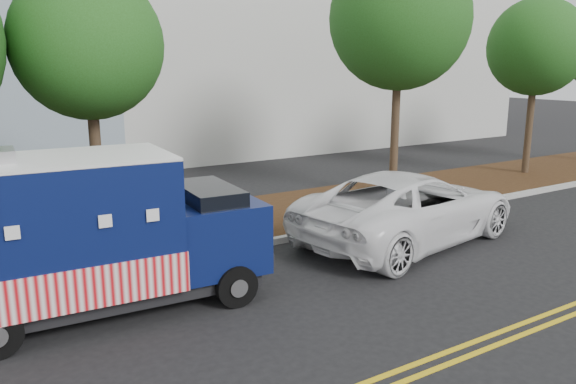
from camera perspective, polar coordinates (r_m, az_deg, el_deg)
ground at (r=11.32m, az=-8.44°, el=-9.13°), size 120.00×120.00×0.00m
curb at (r=12.51m, az=-11.06°, el=-6.70°), size 120.00×0.18×0.15m
mulch_strip at (r=14.40m, az=-14.09°, el=-4.24°), size 120.00×4.00×0.15m
tree_b at (r=13.55m, az=-19.68°, el=13.86°), size 3.33×3.33×6.31m
tree_c at (r=18.30m, az=11.27°, el=16.83°), size 4.35×4.35×7.74m
tree_d at (r=23.13m, az=23.94°, el=13.29°), size 3.55×3.55×6.61m
sign_post at (r=12.29m, az=-16.37°, el=-1.86°), size 0.06×0.06×2.40m
food_truck at (r=10.06m, az=-19.79°, el=-4.53°), size 5.72×2.44×2.95m
white_car at (r=13.83m, az=12.17°, el=-1.49°), size 6.56×3.88×1.71m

